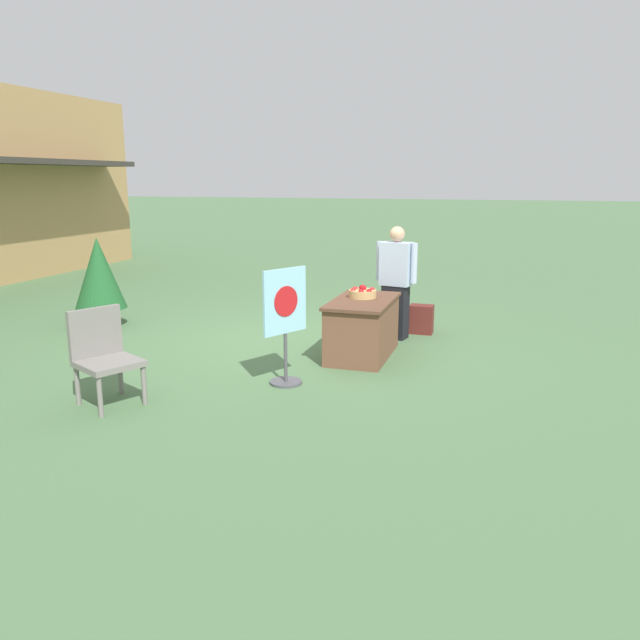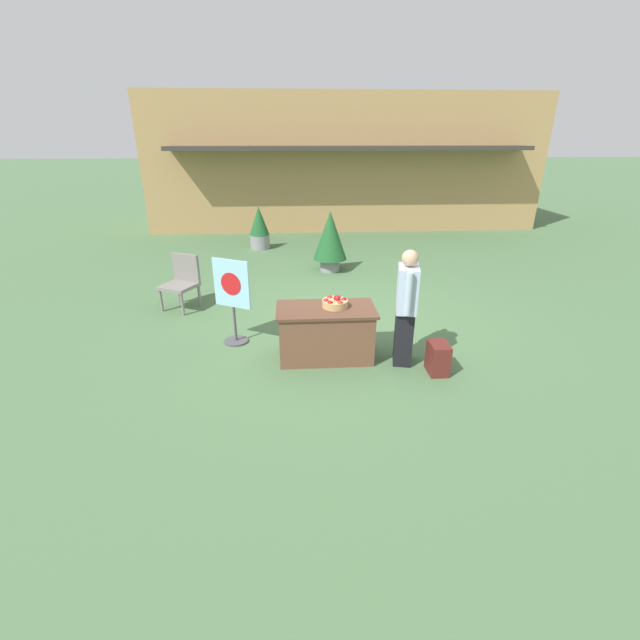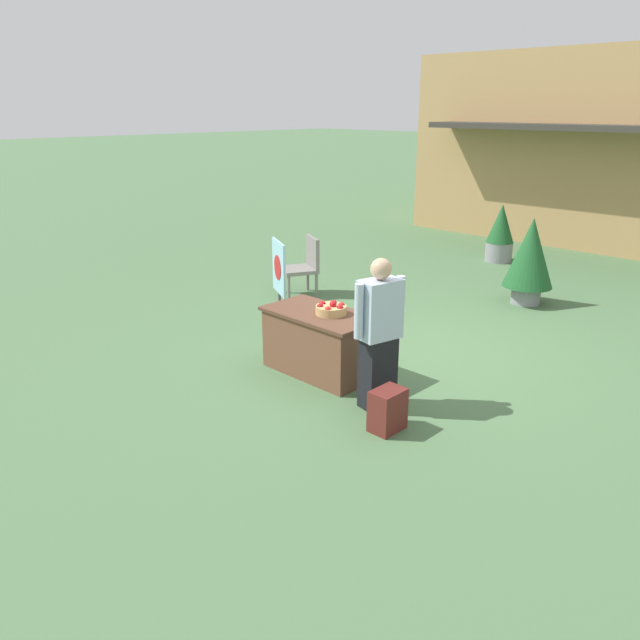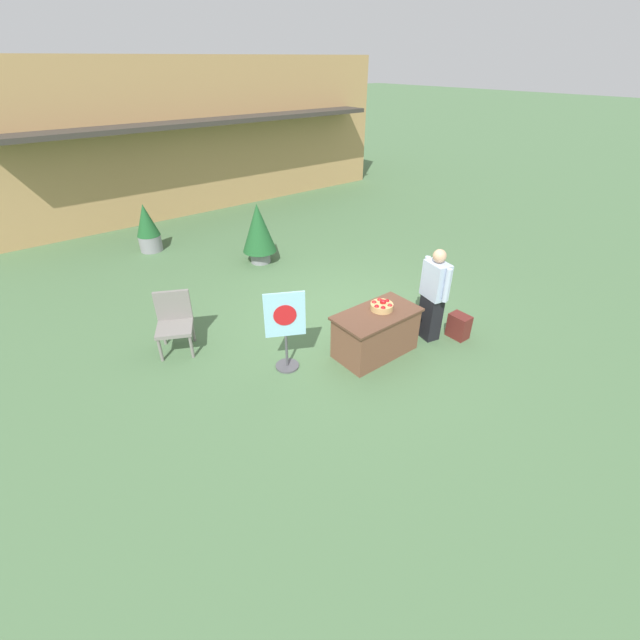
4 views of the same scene
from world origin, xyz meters
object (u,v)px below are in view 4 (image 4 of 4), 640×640
object	(u,v)px
poster_board	(285,328)
potted_plant_far_right	(258,230)
patio_chair	(174,319)
display_table	(376,333)
backpack	(459,326)
apple_basket	(382,306)
potted_plant_far_left	(147,228)
person_visitor	(433,295)

from	to	relation	value
poster_board	potted_plant_far_right	size ratio (longest dim) A/B	0.95
patio_chair	potted_plant_far_right	xyz separation A→B (m)	(2.86, 2.13, 0.24)
poster_board	display_table	bearing A→B (deg)	95.03
display_table	backpack	distance (m)	1.55
potted_plant_far_right	poster_board	bearing A→B (deg)	-115.53
apple_basket	potted_plant_far_left	bearing A→B (deg)	102.76
apple_basket	person_visitor	distance (m)	0.95
person_visitor	potted_plant_far_left	world-z (taller)	person_visitor
poster_board	patio_chair	size ratio (longest dim) A/B	1.34
display_table	potted_plant_far_left	world-z (taller)	potted_plant_far_left
backpack	patio_chair	distance (m)	4.69
apple_basket	backpack	xyz separation A→B (m)	(1.31, -0.58, -0.59)
person_visitor	backpack	distance (m)	0.78
display_table	person_visitor	bearing A→B (deg)	-12.09
patio_chair	potted_plant_far_left	size ratio (longest dim) A/B	0.84
display_table	poster_board	bearing A→B (deg)	157.43
display_table	patio_chair	world-z (taller)	patio_chair
display_table	poster_board	xyz separation A→B (m)	(-1.33, 0.55, 0.34)
display_table	poster_board	size ratio (longest dim) A/B	1.05
person_visitor	poster_board	distance (m)	2.50
apple_basket	patio_chair	distance (m)	3.29
display_table	person_visitor	world-z (taller)	person_visitor
backpack	potted_plant_far_right	size ratio (longest dim) A/B	0.31
display_table	potted_plant_far_left	bearing A→B (deg)	101.59
poster_board	potted_plant_far_right	xyz separation A→B (m)	(1.75, 3.67, 0.06)
person_visitor	potted_plant_far_left	distance (m)	7.13
display_table	potted_plant_far_right	distance (m)	4.27
patio_chair	display_table	bearing A→B (deg)	75.92
poster_board	potted_plant_far_left	xyz separation A→B (m)	(-0.00, 5.94, -0.13)
potted_plant_far_left	apple_basket	bearing A→B (deg)	-77.24
backpack	poster_board	bearing A→B (deg)	158.38
potted_plant_far_right	person_visitor	bearing A→B (deg)	-82.10
apple_basket	backpack	size ratio (longest dim) A/B	0.84
apple_basket	patio_chair	size ratio (longest dim) A/B	0.37
backpack	display_table	bearing A→B (deg)	159.26
apple_basket	potted_plant_far_right	size ratio (longest dim) A/B	0.26
person_visitor	potted_plant_far_right	distance (m)	4.49
patio_chair	potted_plant_far_right	distance (m)	3.57
person_visitor	potted_plant_far_right	xyz separation A→B (m)	(-0.62, 4.45, -0.04)
display_table	patio_chair	bearing A→B (deg)	139.29
display_table	poster_board	world-z (taller)	poster_board
apple_basket	potted_plant_far_right	world-z (taller)	potted_plant_far_right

